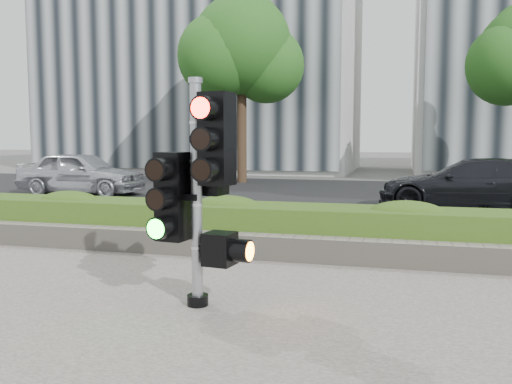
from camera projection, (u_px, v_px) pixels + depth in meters
The scene contains 10 objects.
ground at pixel (261, 302), 5.72m from camera, with size 120.00×120.00×0.00m, color #51514C.
road at pixel (349, 199), 15.33m from camera, with size 60.00×13.00×0.02m, color black.
curb at pixel (309, 242), 8.74m from camera, with size 60.00×0.25×0.12m, color gray.
stone_wall at pixel (295, 248), 7.53m from camera, with size 12.00×0.32×0.34m, color gray.
hedge at pixel (303, 229), 8.13m from camera, with size 12.00×1.00×0.68m, color olive.
building_left at pixel (207, 31), 29.39m from camera, with size 16.00×9.00×15.00m, color #B7B7B2.
tree_left at pixel (242, 49), 20.37m from camera, with size 4.61×4.03×7.34m.
traffic_signal at pixel (201, 182), 5.42m from camera, with size 0.82×0.63×2.29m.
car_silver at pixel (81, 173), 16.25m from camera, with size 1.54×3.84×1.31m, color silver.
car_dark at pixel (472, 184), 12.71m from camera, with size 1.73×4.26×1.24m, color black.
Camera 1 is at (1.40, -5.40, 1.74)m, focal length 38.00 mm.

